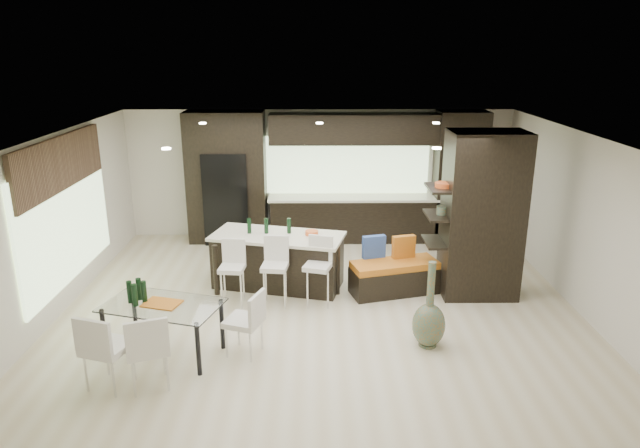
{
  "coord_description": "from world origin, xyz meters",
  "views": [
    {
      "loc": [
        -0.07,
        -8.32,
        3.95
      ],
      "look_at": [
        0.0,
        0.6,
        1.15
      ],
      "focal_mm": 32.0,
      "sensor_mm": 36.0,
      "label": 1
    }
  ],
  "objects_px": {
    "stool_mid": "(275,279)",
    "bench": "(394,277)",
    "dining_table": "(164,329)",
    "stool_left": "(232,280)",
    "chair_end": "(244,325)",
    "kitchen_island": "(278,260)",
    "floor_vase": "(430,305)",
    "stool_right": "(318,278)",
    "chair_far": "(108,352)",
    "chair_near": "(148,352)"
  },
  "relations": [
    {
      "from": "stool_mid",
      "to": "chair_near",
      "type": "xyz_separation_m",
      "value": [
        -1.37,
        -2.26,
        0.01
      ]
    },
    {
      "from": "kitchen_island",
      "to": "chair_end",
      "type": "bearing_deg",
      "value": -83.69
    },
    {
      "from": "chair_end",
      "to": "stool_right",
      "type": "bearing_deg",
      "value": -13.29
    },
    {
      "from": "stool_left",
      "to": "floor_vase",
      "type": "relative_size",
      "value": 0.69
    },
    {
      "from": "stool_left",
      "to": "chair_end",
      "type": "distance_m",
      "value": 1.56
    },
    {
      "from": "kitchen_island",
      "to": "stool_right",
      "type": "distance_m",
      "value": 1.02
    },
    {
      "from": "stool_mid",
      "to": "floor_vase",
      "type": "xyz_separation_m",
      "value": [
        2.18,
        -1.32,
        0.17
      ]
    },
    {
      "from": "stool_right",
      "to": "floor_vase",
      "type": "distance_m",
      "value": 2.01
    },
    {
      "from": "stool_right",
      "to": "chair_near",
      "type": "xyz_separation_m",
      "value": [
        -2.04,
        -2.26,
        0.01
      ]
    },
    {
      "from": "dining_table",
      "to": "chair_near",
      "type": "relative_size",
      "value": 1.67
    },
    {
      "from": "chair_far",
      "to": "stool_mid",
      "type": "bearing_deg",
      "value": 69.33
    },
    {
      "from": "stool_right",
      "to": "kitchen_island",
      "type": "bearing_deg",
      "value": 147.96
    },
    {
      "from": "stool_left",
      "to": "chair_end",
      "type": "relative_size",
      "value": 1.03
    },
    {
      "from": "stool_mid",
      "to": "stool_right",
      "type": "distance_m",
      "value": 0.67
    },
    {
      "from": "stool_left",
      "to": "floor_vase",
      "type": "height_order",
      "value": "floor_vase"
    },
    {
      "from": "kitchen_island",
      "to": "floor_vase",
      "type": "distance_m",
      "value": 3.02
    },
    {
      "from": "floor_vase",
      "to": "dining_table",
      "type": "relative_size",
      "value": 0.82
    },
    {
      "from": "floor_vase",
      "to": "chair_far",
      "type": "distance_m",
      "value": 4.13
    },
    {
      "from": "chair_far",
      "to": "dining_table",
      "type": "bearing_deg",
      "value": 76.38
    },
    {
      "from": "stool_right",
      "to": "dining_table",
      "type": "bearing_deg",
      "value": -126.78
    },
    {
      "from": "stool_left",
      "to": "chair_end",
      "type": "height_order",
      "value": "stool_left"
    },
    {
      "from": "floor_vase",
      "to": "stool_mid",
      "type": "bearing_deg",
      "value": 148.87
    },
    {
      "from": "stool_left",
      "to": "stool_right",
      "type": "relative_size",
      "value": 0.95
    },
    {
      "from": "stool_right",
      "to": "chair_end",
      "type": "height_order",
      "value": "stool_right"
    },
    {
      "from": "dining_table",
      "to": "chair_far",
      "type": "distance_m",
      "value": 0.89
    },
    {
      "from": "kitchen_island",
      "to": "dining_table",
      "type": "xyz_separation_m",
      "value": [
        -1.37,
        -2.28,
        -0.09
      ]
    },
    {
      "from": "kitchen_island",
      "to": "floor_vase",
      "type": "bearing_deg",
      "value": -29.6
    },
    {
      "from": "stool_mid",
      "to": "chair_far",
      "type": "bearing_deg",
      "value": -122.58
    },
    {
      "from": "floor_vase",
      "to": "chair_near",
      "type": "bearing_deg",
      "value": -165.18
    },
    {
      "from": "floor_vase",
      "to": "chair_end",
      "type": "xyz_separation_m",
      "value": [
        -2.49,
        -0.19,
        -0.2
      ]
    },
    {
      "from": "kitchen_island",
      "to": "stool_mid",
      "type": "xyz_separation_m",
      "value": [
        0.0,
        -0.77,
        -0.01
      ]
    },
    {
      "from": "chair_end",
      "to": "bench",
      "type": "bearing_deg",
      "value": -29.36
    },
    {
      "from": "stool_mid",
      "to": "bench",
      "type": "xyz_separation_m",
      "value": [
        1.95,
        0.44,
        -0.17
      ]
    },
    {
      "from": "stool_left",
      "to": "chair_end",
      "type": "xyz_separation_m",
      "value": [
        0.36,
        -1.52,
        -0.01
      ]
    },
    {
      "from": "kitchen_island",
      "to": "stool_left",
      "type": "distance_m",
      "value": 1.01
    },
    {
      "from": "stool_left",
      "to": "bench",
      "type": "height_order",
      "value": "stool_left"
    },
    {
      "from": "bench",
      "to": "stool_left",
      "type": "bearing_deg",
      "value": 173.87
    },
    {
      "from": "stool_mid",
      "to": "bench",
      "type": "height_order",
      "value": "stool_mid"
    },
    {
      "from": "kitchen_island",
      "to": "chair_near",
      "type": "xyz_separation_m",
      "value": [
        -1.37,
        -3.02,
        -0.0
      ]
    },
    {
      "from": "bench",
      "to": "floor_vase",
      "type": "distance_m",
      "value": 1.81
    },
    {
      "from": "stool_right",
      "to": "chair_far",
      "type": "bearing_deg",
      "value": -121.28
    },
    {
      "from": "chair_end",
      "to": "chair_near",
      "type": "bearing_deg",
      "value": 145.14
    },
    {
      "from": "stool_mid",
      "to": "bench",
      "type": "relative_size",
      "value": 0.62
    },
    {
      "from": "chair_end",
      "to": "dining_table",
      "type": "bearing_deg",
      "value": 109.84
    },
    {
      "from": "chair_far",
      "to": "kitchen_island",
      "type": "bearing_deg",
      "value": 77.19
    },
    {
      "from": "stool_mid",
      "to": "floor_vase",
      "type": "relative_size",
      "value": 0.72
    },
    {
      "from": "stool_left",
      "to": "chair_far",
      "type": "distance_m",
      "value": 2.55
    },
    {
      "from": "bench",
      "to": "chair_end",
      "type": "relative_size",
      "value": 1.74
    },
    {
      "from": "stool_left",
      "to": "stool_right",
      "type": "height_order",
      "value": "stool_right"
    },
    {
      "from": "bench",
      "to": "dining_table",
      "type": "height_order",
      "value": "dining_table"
    }
  ]
}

